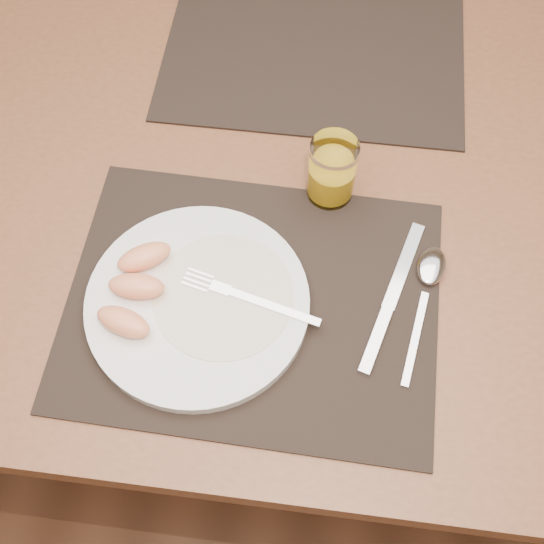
% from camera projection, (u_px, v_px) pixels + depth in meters
% --- Properties ---
extents(ground, '(5.00, 5.00, 0.00)m').
position_uv_depth(ground, '(285.00, 360.00, 1.60)').
color(ground, brown).
rests_on(ground, ground).
extents(table, '(1.40, 0.90, 0.75)m').
position_uv_depth(table, '(292.00, 197.00, 1.01)').
color(table, brown).
rests_on(table, ground).
extents(placemat_near, '(0.46, 0.36, 0.00)m').
position_uv_depth(placemat_near, '(253.00, 302.00, 0.83)').
color(placemat_near, black).
rests_on(placemat_near, table).
extents(placemat_far, '(0.45, 0.35, 0.00)m').
position_uv_depth(placemat_far, '(315.00, 47.00, 1.04)').
color(placemat_far, black).
rests_on(placemat_far, table).
extents(plate, '(0.27, 0.27, 0.02)m').
position_uv_depth(plate, '(198.00, 303.00, 0.82)').
color(plate, white).
rests_on(plate, placemat_near).
extents(plate_dressing, '(0.17, 0.17, 0.00)m').
position_uv_depth(plate_dressing, '(223.00, 295.00, 0.82)').
color(plate_dressing, white).
rests_on(plate_dressing, plate).
extents(fork, '(0.17, 0.06, 0.00)m').
position_uv_depth(fork, '(239.00, 295.00, 0.81)').
color(fork, silver).
rests_on(fork, plate).
extents(knife, '(0.07, 0.22, 0.01)m').
position_uv_depth(knife, '(388.00, 308.00, 0.82)').
color(knife, silver).
rests_on(knife, placemat_near).
extents(spoon, '(0.05, 0.19, 0.01)m').
position_uv_depth(spoon, '(429.00, 276.00, 0.84)').
color(spoon, silver).
rests_on(spoon, placemat_near).
extents(juice_glass, '(0.06, 0.06, 0.09)m').
position_uv_depth(juice_glass, '(332.00, 173.00, 0.87)').
color(juice_glass, white).
rests_on(juice_glass, placemat_near).
extents(grapefruit_wedges, '(0.08, 0.14, 0.03)m').
position_uv_depth(grapefruit_wedges, '(135.00, 288.00, 0.81)').
color(grapefruit_wedges, '#FD9A67').
rests_on(grapefruit_wedges, plate).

